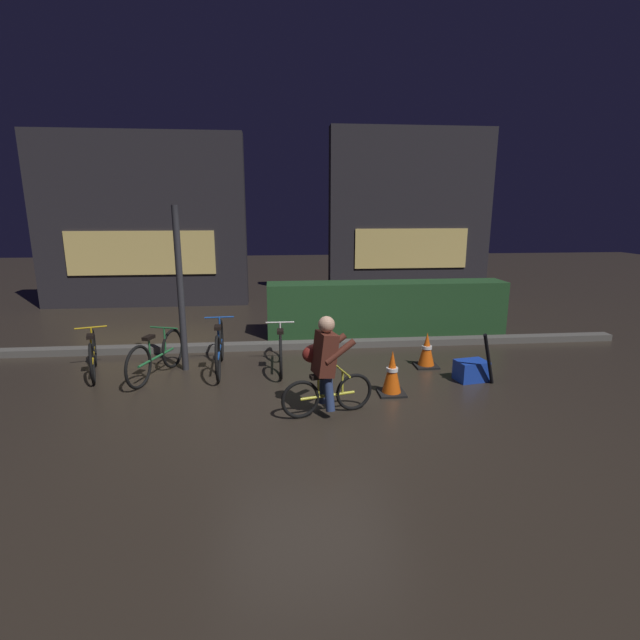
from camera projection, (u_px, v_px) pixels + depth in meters
ground_plane at (310, 394)px, 6.45m from camera, size 40.00×40.00×0.00m
sidewalk_curb at (301, 345)px, 8.56m from camera, size 12.00×0.24×0.12m
hedge_row at (386, 308)px, 9.50m from camera, size 4.80×0.70×1.06m
storefront_left at (141, 222)px, 11.88m from camera, size 5.23×0.54×4.34m
storefront_right at (410, 215)px, 13.21m from camera, size 4.57×0.54×4.65m
street_post at (180, 291)px, 7.14m from camera, size 0.10×0.10×2.54m
parked_bike_leftmost at (93, 354)px, 7.16m from camera, size 0.55×1.44×0.69m
parked_bike_left_mid at (157, 356)px, 7.03m from camera, size 0.57×1.49×0.72m
parked_bike_center_left at (220, 348)px, 7.33m from camera, size 0.46×1.74×0.80m
parked_bike_center_right at (281, 349)px, 7.41m from camera, size 0.46×1.53×0.71m
traffic_cone_near at (392, 373)px, 6.39m from camera, size 0.36×0.36×0.62m
traffic_cone_far at (427, 350)px, 7.52m from camera, size 0.36×0.36×0.56m
blue_crate at (471, 371)px, 6.93m from camera, size 0.49×0.39×0.30m
cyclist at (325, 365)px, 5.69m from camera, size 1.16×0.50×1.25m
closed_umbrella at (489, 359)px, 6.65m from camera, size 0.33×0.26×0.81m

